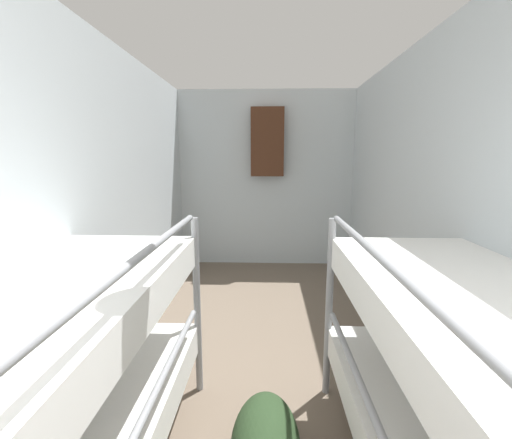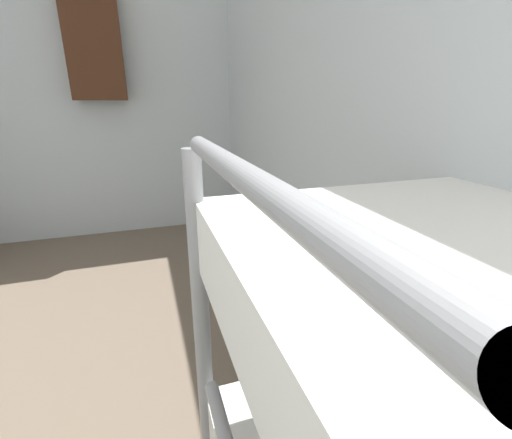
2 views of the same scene
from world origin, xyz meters
name	(u,v)px [view 2 (image 2 of 2)]	position (x,y,z in m)	size (l,w,h in m)	color
wall_right	(415,116)	(1.23, 2.53, 1.21)	(0.06, 5.18, 2.41)	silver
wall_back	(102,107)	(0.00, 5.09, 1.21)	(2.52, 0.06, 2.41)	silver
hanging_coat	(93,43)	(0.02, 4.94, 1.71)	(0.44, 0.12, 0.90)	#472819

